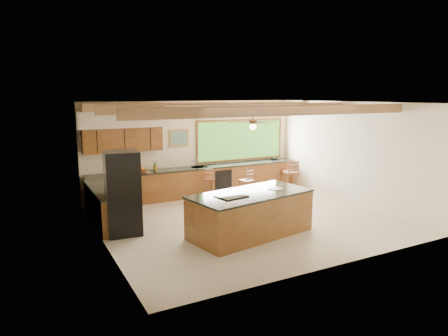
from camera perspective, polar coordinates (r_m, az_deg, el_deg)
ground at (r=10.46m, az=3.10°, el=-7.35°), size 7.20×7.20×0.00m
room_shell at (r=10.50m, az=0.60°, el=5.08°), size 7.27×6.54×3.02m
counter_run at (r=12.19m, az=-6.30°, el=-2.57°), size 7.12×3.10×1.23m
island at (r=9.26m, az=3.81°, el=-6.52°), size 3.03×1.81×1.01m
refrigerator at (r=9.45m, az=-14.27°, el=-3.49°), size 0.83×0.81×1.94m
bar_stool_a at (r=12.40m, az=-2.14°, el=-1.62°), size 0.45×0.45×1.02m
bar_stool_b at (r=12.12m, az=3.40°, el=-1.89°), size 0.40×0.40×1.03m
bar_stool_c at (r=13.12m, az=9.74°, el=-0.70°), size 0.52×0.52×1.17m
bar_stool_d at (r=13.94m, az=9.14°, el=-0.38°), size 0.43×0.43×1.03m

